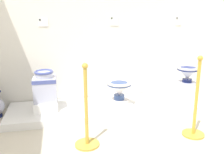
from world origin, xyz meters
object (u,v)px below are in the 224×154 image
Objects in this scene: info_placard_second at (114,21)px; stanchion_post_near_right at (195,114)px; antique_toilet_slender_white at (45,86)px; info_placard_first at (43,22)px; stanchion_post_near_left at (87,124)px; plinth_block_pale_glazed at (119,104)px; antique_toilet_broad_patterned at (188,73)px; plinth_block_slender_white at (46,105)px; antique_toilet_pale_glazed at (119,89)px; info_placard_third at (179,21)px; plinth_block_broad_patterned at (186,92)px.

info_placard_second is 1.84m from stanchion_post_near_right.
info_placard_first is (0.02, 0.40, 0.84)m from antique_toilet_slender_white.
stanchion_post_near_left is (0.46, -1.33, -1.05)m from info_placard_first.
plinth_block_pale_glazed is 1.06× the size of antique_toilet_broad_patterned.
antique_toilet_slender_white is 1.10m from plinth_block_pale_glazed.
antique_toilet_broad_patterned is at bearing -0.27° from antique_toilet_slender_white.
stanchion_post_near_right reaches higher than plinth_block_pale_glazed.
antique_toilet_slender_white is at bearing 0.00° from plinth_block_slender_white.
info_placard_third reaches higher than antique_toilet_pale_glazed.
antique_toilet_pale_glazed is 0.37× the size of stanchion_post_near_right.
info_placard_second is 0.99× the size of info_placard_third.
antique_toilet_pale_glazed is at bearing -156.08° from info_placard_third.
info_placard_third is (-0.01, 0.41, 0.78)m from antique_toilet_broad_patterned.
info_placard_first is at bearing 154.47° from plinth_block_pale_glazed.
info_placard_second reaches higher than antique_toilet_broad_patterned.
antique_toilet_broad_patterned is 1.94m from stanchion_post_near_left.
antique_toilet_slender_white is at bearing 179.73° from antique_toilet_broad_patterned.
info_placard_third reaches higher than stanchion_post_near_right.
info_placard_first is at bearing 169.18° from antique_toilet_broad_patterned.
antique_toilet_slender_white is 0.46× the size of stanchion_post_near_left.
info_placard_first is 0.99× the size of info_placard_third.
info_placard_first reaches higher than antique_toilet_pale_glazed.
antique_toilet_slender_white is at bearing 179.73° from plinth_block_broad_patterned.
antique_toilet_broad_patterned reaches higher than plinth_block_pale_glazed.
plinth_block_broad_patterned is (1.12, 0.08, 0.09)m from plinth_block_pale_glazed.
info_placard_first is 1.06m from info_placard_second.
info_placard_third is at bearing 10.52° from antique_toilet_slender_white.
plinth_block_slender_white is 1.62m from info_placard_second.
stanchion_post_near_left is (-1.68, -1.33, -1.05)m from info_placard_third.
stanchion_post_near_right is at bearing -112.75° from plinth_block_broad_patterned.
antique_toilet_slender_white is at bearing -159.66° from info_placard_second.
stanchion_post_near_right is (1.76, -0.96, -0.18)m from antique_toilet_slender_white.
stanchion_post_near_left is at bearing -114.50° from info_placard_second.
info_placard_first is (-2.15, 0.41, 1.08)m from plinth_block_broad_patterned.
info_placard_third reaches higher than antique_toilet_broad_patterned.
info_placard_third is at bearing -0.00° from info_placard_first.
info_placard_second is 1.80m from stanchion_post_near_left.
stanchion_post_near_right reaches higher than antique_toilet_slender_white.
info_placard_second is (1.06, 0.00, 0.01)m from info_placard_first.
plinth_block_pale_glazed is at bearing 129.64° from stanchion_post_near_right.
info_placard_third is (-0.01, 0.41, 1.08)m from plinth_block_broad_patterned.
antique_toilet_slender_white is at bearing 117.08° from stanchion_post_near_left.
info_placard_second reaches higher than plinth_block_pale_glazed.
plinth_block_broad_patterned is 0.30m from antique_toilet_broad_patterned.
plinth_block_pale_glazed is 1.69m from info_placard_third.
plinth_block_slender_white is 2.61× the size of info_placard_first.
plinth_block_broad_patterned is at bearing -20.72° from info_placard_second.
plinth_block_broad_patterned is (2.16, -0.01, 0.05)m from plinth_block_slender_white.
stanchion_post_near_left reaches higher than plinth_block_pale_glazed.
info_placard_third is at bearing 23.92° from antique_toilet_pale_glazed.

